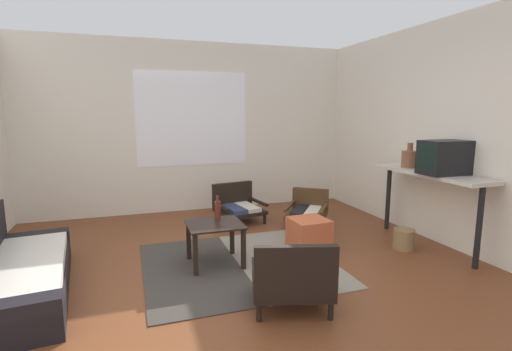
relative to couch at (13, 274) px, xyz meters
The scene contains 15 objects.
ground_plane 2.07m from the couch, 13.25° to the right, with size 7.80×7.80×0.00m, color brown.
far_wall_with_window 3.46m from the couch, 52.30° to the left, with size 5.60×0.13×2.70m.
side_wall_right 4.80m from the couch, ahead, with size 0.12×6.60×2.70m, color silver.
area_rug 2.07m from the couch, ahead, with size 1.95×1.85×0.01m.
couch is the anchor object (origin of this frame).
coffee_table 1.83m from the couch, ahead, with size 0.57×0.53×0.45m.
armchair_by_window 3.00m from the couch, 33.70° to the left, with size 0.73×0.68×0.55m.
armchair_striped_foreground 2.41m from the couch, 23.42° to the right, with size 0.78×0.75×0.61m.
armchair_corner 3.56m from the couch, 18.40° to the left, with size 0.80×0.83×0.50m.
ottoman_orange 2.97m from the couch, ahead, with size 0.41×0.41×0.37m, color #BC5633.
console_shelf 4.40m from the couch, ahead, with size 0.42×1.55×0.91m.
crt_television 4.45m from the couch, ahead, with size 0.53×0.33×0.38m.
clay_vase 4.44m from the couch, ahead, with size 0.19×0.19×0.31m.
glass_bottle 1.94m from the couch, ahead, with size 0.07×0.07×0.26m.
wicker_basket 4.03m from the couch, ahead, with size 0.24×0.24×0.24m, color olive.
Camera 1 is at (-0.98, -3.13, 1.60)m, focal length 26.55 mm.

